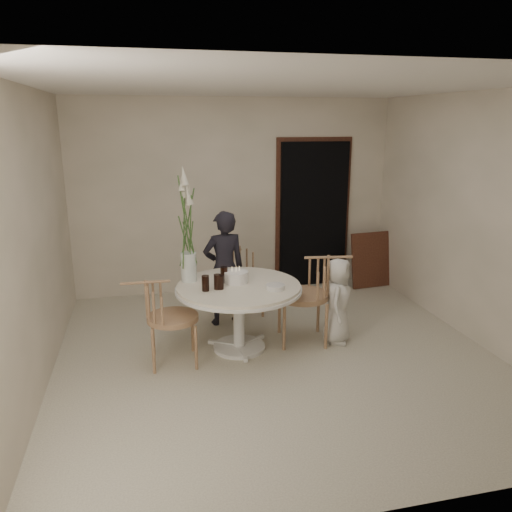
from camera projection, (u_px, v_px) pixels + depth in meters
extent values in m
plane|color=beige|center=(276.00, 355.00, 5.26)|extent=(4.50, 4.50, 0.00)
plane|color=white|center=(280.00, 85.00, 4.54)|extent=(4.50, 4.50, 0.00)
plane|color=#F0DFC9|center=(235.00, 197.00, 7.01)|extent=(4.50, 0.00, 4.50)
plane|color=#F0DFC9|center=(386.00, 314.00, 2.79)|extent=(4.50, 0.00, 4.50)
plane|color=#F0DFC9|center=(33.00, 243.00, 4.41)|extent=(0.00, 4.50, 4.50)
plane|color=#F0DFC9|center=(478.00, 220.00, 5.39)|extent=(0.00, 4.50, 4.50)
cube|color=black|center=(313.00, 215.00, 7.29)|extent=(1.00, 0.10, 2.10)
cube|color=brown|center=(313.00, 211.00, 7.31)|extent=(1.12, 0.03, 2.22)
cylinder|color=white|center=(239.00, 347.00, 5.41)|extent=(0.56, 0.56, 0.04)
cylinder|color=white|center=(239.00, 319.00, 5.32)|extent=(0.12, 0.12, 0.65)
cylinder|color=white|center=(239.00, 289.00, 5.23)|extent=(1.33, 1.33, 0.03)
cylinder|color=white|center=(239.00, 286.00, 5.23)|extent=(1.30, 1.30, 0.04)
cube|color=brown|center=(371.00, 260.00, 7.34)|extent=(0.62, 0.24, 0.81)
cylinder|color=tan|center=(234.00, 305.00, 6.05)|extent=(0.03, 0.03, 0.45)
cylinder|color=tan|center=(263.00, 300.00, 6.23)|extent=(0.03, 0.03, 0.45)
cylinder|color=tan|center=(221.00, 295.00, 6.39)|extent=(0.03, 0.03, 0.45)
cylinder|color=tan|center=(248.00, 290.00, 6.57)|extent=(0.03, 0.03, 0.45)
cylinder|color=tan|center=(241.00, 279.00, 6.24)|extent=(0.50, 0.50, 0.05)
cylinder|color=tan|center=(279.00, 312.00, 5.75)|extent=(0.03, 0.03, 0.51)
cylinder|color=tan|center=(284.00, 328.00, 5.31)|extent=(0.03, 0.03, 0.51)
cylinder|color=tan|center=(318.00, 311.00, 5.78)|extent=(0.03, 0.03, 0.51)
cylinder|color=tan|center=(326.00, 327.00, 5.34)|extent=(0.03, 0.03, 0.51)
cylinder|color=tan|center=(303.00, 296.00, 5.47)|extent=(0.57, 0.57, 0.06)
cylinder|color=tan|center=(196.00, 348.00, 4.90)|extent=(0.03, 0.03, 0.46)
cylinder|color=tan|center=(192.00, 331.00, 5.29)|extent=(0.03, 0.03, 0.46)
cylinder|color=tan|center=(153.00, 352.00, 4.82)|extent=(0.03, 0.03, 0.46)
cylinder|color=tan|center=(153.00, 334.00, 5.21)|extent=(0.03, 0.03, 0.46)
cylinder|color=tan|center=(173.00, 318.00, 4.99)|extent=(0.51, 0.51, 0.05)
imported|color=black|center=(224.00, 268.00, 5.92)|extent=(0.55, 0.40, 1.39)
imported|color=silver|center=(337.00, 301.00, 5.47)|extent=(0.49, 0.56, 0.96)
cylinder|color=white|center=(236.00, 277.00, 5.28)|extent=(0.25, 0.25, 0.12)
cylinder|color=beige|center=(236.00, 269.00, 5.25)|extent=(0.01, 0.01, 0.05)
cylinder|color=beige|center=(239.00, 268.00, 5.29)|extent=(0.01, 0.01, 0.05)
cylinder|color=beige|center=(232.00, 269.00, 5.26)|extent=(0.01, 0.01, 0.05)
cylinder|color=black|center=(217.00, 282.00, 5.06)|extent=(0.09, 0.09, 0.16)
cylinder|color=black|center=(220.00, 282.00, 5.07)|extent=(0.07, 0.07, 0.14)
cylinder|color=black|center=(205.00, 283.00, 5.01)|extent=(0.10, 0.10, 0.16)
cylinder|color=black|center=(224.00, 275.00, 5.28)|extent=(0.10, 0.10, 0.17)
cylinder|color=silver|center=(275.00, 287.00, 5.07)|extent=(0.23, 0.23, 0.05)
cylinder|color=silver|center=(189.00, 267.00, 5.30)|extent=(0.17, 0.17, 0.31)
cylinder|color=#3A6029|center=(190.00, 231.00, 5.22)|extent=(0.01, 0.01, 0.77)
cone|color=beige|center=(189.00, 194.00, 5.11)|extent=(0.08, 0.08, 0.20)
cylinder|color=#3A6029|center=(187.00, 228.00, 5.22)|extent=(0.01, 0.01, 0.84)
cone|color=beige|center=(185.00, 188.00, 5.11)|extent=(0.08, 0.08, 0.20)
cylinder|color=#3A6029|center=(184.00, 225.00, 5.19)|extent=(0.01, 0.01, 0.91)
cone|color=beige|center=(182.00, 181.00, 5.06)|extent=(0.08, 0.08, 0.20)
cylinder|color=#3A6029|center=(185.00, 223.00, 5.14)|extent=(0.01, 0.01, 0.97)
cone|color=beige|center=(184.00, 175.00, 5.01)|extent=(0.08, 0.08, 0.20)
cylinder|color=#3A6029|center=(190.00, 232.00, 5.18)|extent=(0.01, 0.01, 0.77)
cone|color=beige|center=(188.00, 195.00, 5.08)|extent=(0.08, 0.08, 0.20)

